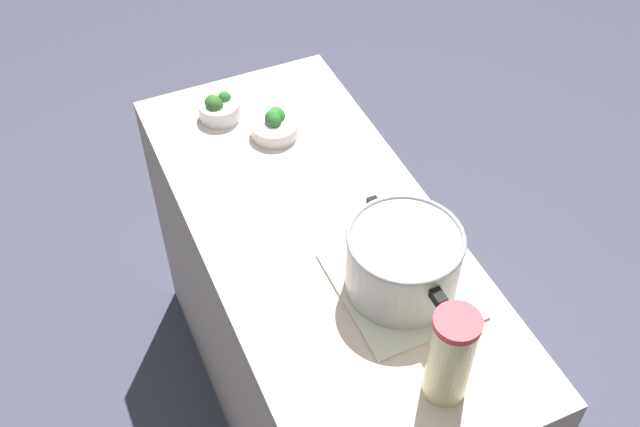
# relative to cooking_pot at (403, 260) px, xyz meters

# --- Properties ---
(ground_plane) EXTENTS (8.00, 8.00, 0.00)m
(ground_plane) POSITION_rel_cooking_pot_xyz_m (-0.25, -0.09, -1.01)
(ground_plane) COLOR #46465A
(counter_slab) EXTENTS (1.36, 0.60, 0.91)m
(counter_slab) POSITION_rel_cooking_pot_xyz_m (-0.25, -0.09, -0.55)
(counter_slab) COLOR beige
(counter_slab) RESTS_ON ground_plane
(dish_cloth) EXTENTS (0.33, 0.28, 0.01)m
(dish_cloth) POSITION_rel_cooking_pot_xyz_m (-0.00, 0.00, -0.09)
(dish_cloth) COLOR beige
(dish_cloth) RESTS_ON counter_slab
(cooking_pot) EXTENTS (0.33, 0.26, 0.17)m
(cooking_pot) POSITION_rel_cooking_pot_xyz_m (0.00, 0.00, 0.00)
(cooking_pot) COLOR #B7B7BC
(cooking_pot) RESTS_ON dish_cloth
(lemonade_pitcher) EXTENTS (0.10, 0.10, 0.24)m
(lemonade_pitcher) POSITION_rel_cooking_pot_xyz_m (0.27, -0.04, 0.03)
(lemonade_pitcher) COLOR beige
(lemonade_pitcher) RESTS_ON counter_slab
(broccoli_bowl_front) EXTENTS (0.13, 0.13, 0.08)m
(broccoli_bowl_front) POSITION_rel_cooking_pot_xyz_m (-0.63, -0.06, -0.07)
(broccoli_bowl_front) COLOR silver
(broccoli_bowl_front) RESTS_ON counter_slab
(broccoli_bowl_center) EXTENTS (0.12, 0.12, 0.08)m
(broccoli_bowl_center) POSITION_rel_cooking_pot_xyz_m (-0.76, -0.18, -0.06)
(broccoli_bowl_center) COLOR silver
(broccoli_bowl_center) RESTS_ON counter_slab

